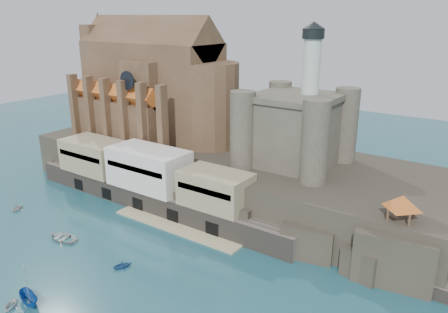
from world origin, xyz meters
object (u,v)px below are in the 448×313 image
object	(u,v)px
boat_1	(11,307)
boat_2	(30,303)
church	(157,89)
castle_keep	(296,126)
pavilion	(402,204)

from	to	relation	value
boat_1	boat_2	world-z (taller)	boat_2
church	boat_2	distance (m)	63.33
boat_2	boat_1	bearing A→B (deg)	161.49
church	boat_2	xyz separation A→B (m)	(24.13, -54.22, -22.13)
church	boat_2	size ratio (longest dim) A/B	9.09
church	castle_keep	size ratio (longest dim) A/B	1.60
church	pavilion	xyz separation A→B (m)	(66.13, -15.85, -9.40)
castle_keep	boat_1	xyz separation A→B (m)	(-17.45, -55.60, -18.31)
church	boat_2	bearing A→B (deg)	-66.01
church	boat_1	bearing A→B (deg)	-68.02
pavilion	boat_2	xyz separation A→B (m)	(-42.00, -38.37, -12.73)
castle_keep	boat_2	bearing A→B (deg)	-106.75
church	pavilion	bearing A→B (deg)	-13.48
church	pavilion	world-z (taller)	church
castle_keep	pavilion	distance (m)	30.50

